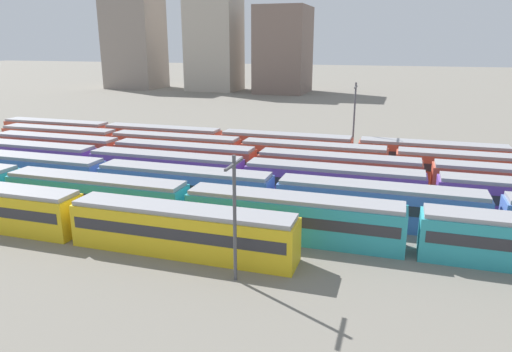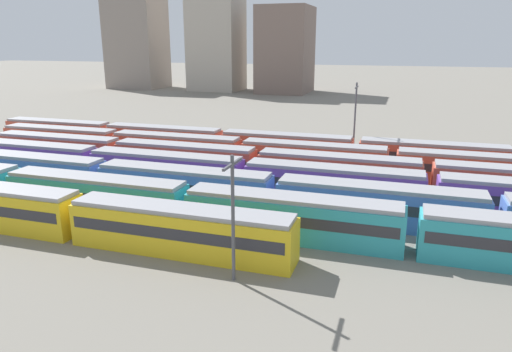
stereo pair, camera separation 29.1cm
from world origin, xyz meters
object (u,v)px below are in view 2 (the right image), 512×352
at_px(train_track_3, 431,193).
at_px(train_track_6, 356,152).
at_px(train_track_4, 427,178).
at_px(train_track_2, 495,217).
at_px(catenary_pole_0, 233,212).
at_px(train_track_5, 392,164).
at_px(train_track_1, 412,231).
at_px(catenary_pole_1, 355,118).

xyz_separation_m(train_track_3, train_track_6, (-8.78, 15.60, 0.00)).
bearing_deg(train_track_3, train_track_4, 92.40).
height_order(train_track_2, catenary_pole_0, catenary_pole_0).
bearing_deg(train_track_4, train_track_6, 129.45).
bearing_deg(train_track_5, train_track_2, -60.52).
bearing_deg(train_track_6, catenary_pole_0, -97.63).
height_order(train_track_1, train_track_6, same).
relative_size(train_track_1, catenary_pole_1, 10.58).
relative_size(train_track_4, train_track_6, 1.00).
xyz_separation_m(train_track_5, catenary_pole_1, (-5.44, 8.02, 3.97)).
bearing_deg(catenary_pole_1, catenary_pole_0, -96.02).
bearing_deg(train_track_3, catenary_pole_0, -125.85).
distance_m(train_track_4, train_track_6, 13.47).
bearing_deg(train_track_2, train_track_5, 119.48).
xyz_separation_m(train_track_4, train_track_5, (-3.80, 5.20, 0.00)).
xyz_separation_m(train_track_2, catenary_pole_1, (-14.25, 23.62, 3.97)).
bearing_deg(train_track_6, train_track_4, -50.55).
distance_m(train_track_6, catenary_pole_1, 4.92).
height_order(train_track_6, catenary_pole_0, catenary_pole_0).
height_order(train_track_1, train_track_3, same).
bearing_deg(train_track_2, train_track_1, -141.63).
relative_size(train_track_6, catenary_pole_0, 12.75).
distance_m(train_track_1, catenary_pole_1, 30.09).
distance_m(train_track_4, catenary_pole_1, 16.61).
distance_m(train_track_4, catenary_pole_0, 27.22).
height_order(train_track_1, train_track_2, same).
bearing_deg(catenary_pole_1, train_track_6, -76.60).
relative_size(train_track_6, catenary_pole_1, 10.58).
height_order(train_track_2, train_track_6, same).
relative_size(train_track_2, catenary_pole_1, 10.58).
relative_size(train_track_3, catenary_pole_0, 12.75).
distance_m(train_track_1, train_track_4, 15.68).
distance_m(train_track_1, train_track_5, 20.92).
bearing_deg(train_track_6, catenary_pole_1, 103.40).
bearing_deg(train_track_2, train_track_3, 132.74).
height_order(train_track_6, catenary_pole_1, catenary_pole_1).
bearing_deg(train_track_3, train_track_6, 119.36).
bearing_deg(catenary_pole_0, train_track_6, 82.37).
relative_size(train_track_4, catenary_pole_1, 10.58).
bearing_deg(train_track_1, train_track_6, 105.10).
distance_m(train_track_1, train_track_3, 10.55).
bearing_deg(train_track_1, catenary_pole_0, -145.16).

